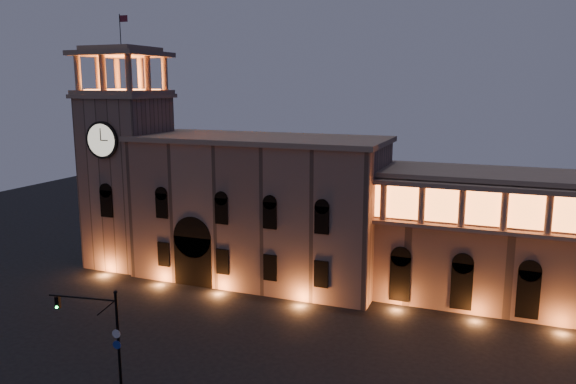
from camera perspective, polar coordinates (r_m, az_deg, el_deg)
The scene contains 5 objects.
ground at distance 52.60m, azimuth -11.01°, elevation -16.08°, with size 160.00×160.00×0.00m, color black.
government_building at distance 68.91m, azimuth -3.01°, elevation -1.66°, with size 30.80×12.80×17.60m.
clock_tower at distance 76.81m, azimuth -15.98°, elevation 2.06°, with size 9.80×9.80×32.40m.
colonnade_wing at distance 65.64m, azimuth 26.17°, elevation -4.70°, with size 40.60×11.50×14.50m.
traffic_light at distance 47.15m, azimuth -17.98°, elevation -13.87°, with size 5.98×1.35×8.28m.
Camera 1 is at (25.72, -39.36, 23.60)m, focal length 35.00 mm.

